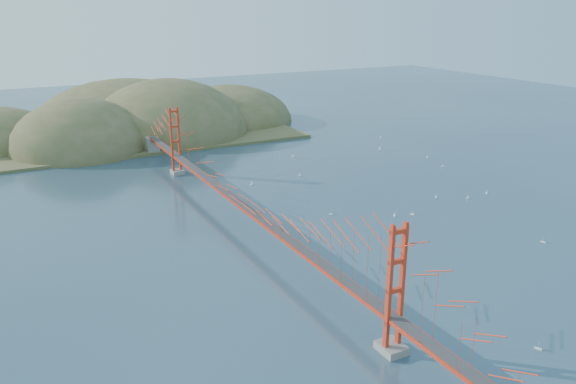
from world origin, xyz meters
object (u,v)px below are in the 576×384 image
sailboat_0 (395,215)px  sailboat_1 (413,214)px  sailboat_2 (468,198)px  bridge (245,180)px

sailboat_0 → sailboat_1: sailboat_1 is taller
sailboat_0 → sailboat_2: 14.59m
sailboat_0 → sailboat_2: bearing=3.2°
bridge → sailboat_0: size_ratio=130.37×
sailboat_2 → sailboat_0: bearing=-176.8°
sailboat_1 → sailboat_2: 12.04m
bridge → sailboat_0: bearing=-12.5°
bridge → sailboat_1: bearing=-12.8°
bridge → sailboat_2: size_ratio=168.17×
bridge → sailboat_2: bearing=-6.1°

